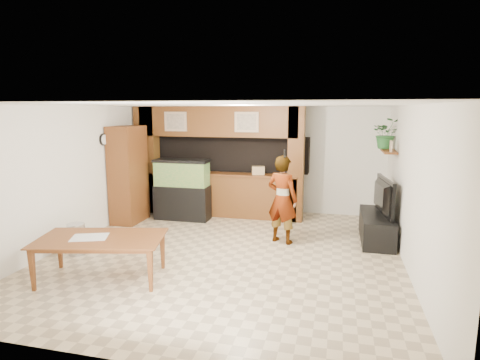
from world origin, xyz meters
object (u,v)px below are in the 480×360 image
(aquarium, at_px, (182,190))
(person, at_px, (282,199))
(pantry_cabinet, at_px, (128,175))
(dining_table, at_px, (101,259))
(television, at_px, (378,196))

(aquarium, bearing_deg, person, -24.38)
(person, bearing_deg, pantry_cabinet, 11.12)
(pantry_cabinet, distance_m, aquarium, 1.26)
(pantry_cabinet, relative_size, dining_table, 1.18)
(person, bearing_deg, television, -141.52)
(pantry_cabinet, distance_m, dining_table, 3.33)
(person, height_order, dining_table, person)
(television, xyz_separation_m, person, (-1.78, -0.56, -0.04))
(television, bearing_deg, aquarium, 75.37)
(aquarium, relative_size, television, 1.13)
(pantry_cabinet, xyz_separation_m, person, (3.57, -0.63, -0.24))
(television, xyz_separation_m, dining_table, (-4.16, -2.94, -0.56))
(television, distance_m, person, 1.86)
(television, bearing_deg, person, 100.01)
(aquarium, height_order, dining_table, aquarium)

